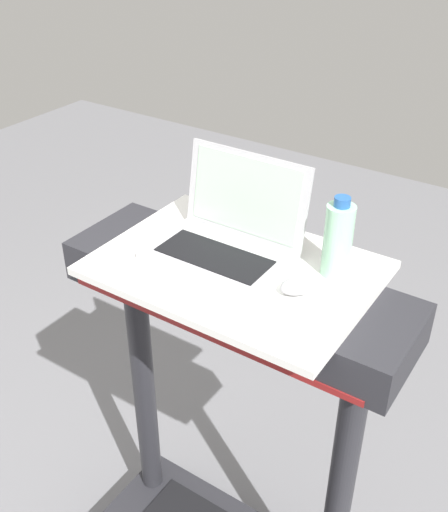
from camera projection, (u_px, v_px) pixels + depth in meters
desk_board at (235, 268)px, 1.48m from camera, size 0.66×0.47×0.02m
laptop at (227, 236)px, 1.50m from camera, size 0.34×0.26×0.23m
computer_mouse at (301, 285)px, 1.37m from camera, size 0.10×0.12×0.03m
water_bottle at (338, 239)px, 1.39m from camera, size 0.07×0.07×0.20m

